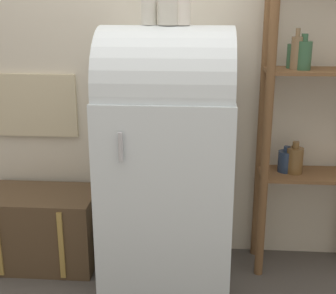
{
  "coord_description": "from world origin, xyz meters",
  "views": [
    {
      "loc": [
        0.2,
        -2.28,
        1.57
      ],
      "look_at": [
        0.01,
        0.21,
        0.81
      ],
      "focal_mm": 50.0,
      "sensor_mm": 36.0,
      "label": 1
    }
  ],
  "objects_px": {
    "vase_left": "(149,4)",
    "vase_center": "(169,7)",
    "refrigerator": "(167,155)",
    "suitcase_trunk": "(42,228)"
  },
  "relations": [
    {
      "from": "refrigerator",
      "to": "suitcase_trunk",
      "type": "bearing_deg",
      "value": 173.63
    },
    {
      "from": "vase_left",
      "to": "vase_center",
      "type": "xyz_separation_m",
      "value": [
        0.1,
        -0.02,
        -0.01
      ]
    },
    {
      "from": "suitcase_trunk",
      "to": "vase_left",
      "type": "relative_size",
      "value": 3.06
    },
    {
      "from": "refrigerator",
      "to": "suitcase_trunk",
      "type": "relative_size",
      "value": 2.14
    },
    {
      "from": "suitcase_trunk",
      "to": "vase_left",
      "type": "xyz_separation_m",
      "value": [
        0.7,
        -0.07,
        1.34
      ]
    },
    {
      "from": "refrigerator",
      "to": "vase_center",
      "type": "bearing_deg",
      "value": -8.39
    },
    {
      "from": "vase_left",
      "to": "vase_center",
      "type": "height_order",
      "value": "vase_left"
    },
    {
      "from": "refrigerator",
      "to": "vase_left",
      "type": "bearing_deg",
      "value": 170.97
    },
    {
      "from": "refrigerator",
      "to": "vase_center",
      "type": "xyz_separation_m",
      "value": [
        0.01,
        -0.0,
        0.8
      ]
    },
    {
      "from": "refrigerator",
      "to": "suitcase_trunk",
      "type": "height_order",
      "value": "refrigerator"
    }
  ]
}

